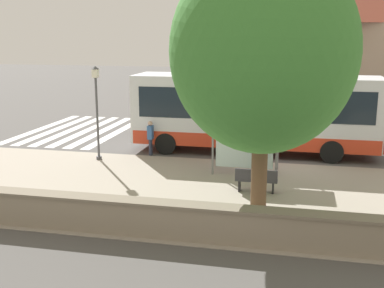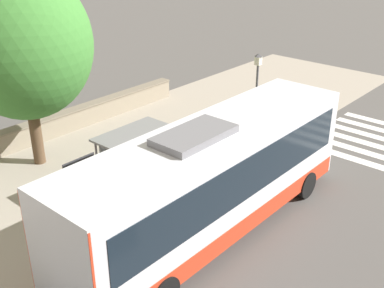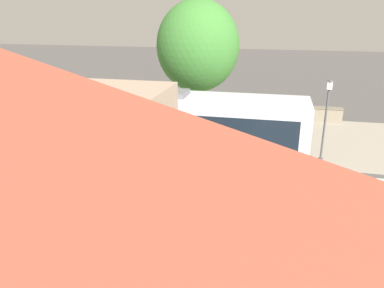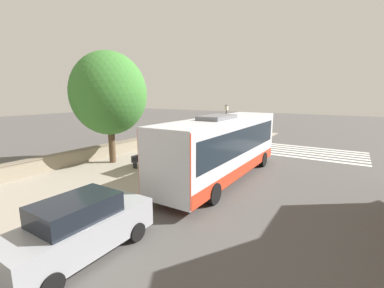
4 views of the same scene
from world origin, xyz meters
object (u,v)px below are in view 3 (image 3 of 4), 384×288
at_px(street_lamp_near, 326,114).
at_px(shade_tree, 198,46).
at_px(bench, 193,126).
at_px(bus, 178,132).
at_px(bus_shelter, 196,111).
at_px(pedestrian, 280,149).
at_px(parked_car_behind_bus, 14,136).

bearing_deg(street_lamp_near, shade_tree, -126.68).
bearing_deg(street_lamp_near, bench, -113.18).
height_order(bus, bench, bus).
xyz_separation_m(bus, shade_tree, (-8.47, -0.92, 3.02)).
xyz_separation_m(bus_shelter, shade_tree, (-4.84, -0.92, 2.95)).
relative_size(bench, shade_tree, 0.19).
distance_m(pedestrian, street_lamp_near, 2.82).
bearing_deg(parked_car_behind_bus, bus_shelter, 109.26).
bearing_deg(pedestrian, bench, -129.78).
bearing_deg(parked_car_behind_bus, bus, 87.05).
xyz_separation_m(bus, street_lamp_near, (-2.87, 6.60, 0.48)).
bearing_deg(street_lamp_near, pedestrian, -58.37).
xyz_separation_m(bench, street_lamp_near, (3.10, 7.24, 1.99)).
distance_m(bench, shade_tree, 5.17).
xyz_separation_m(street_lamp_near, shade_tree, (-5.60, -7.52, 2.53)).
height_order(bus, street_lamp_near, street_lamp_near).
height_order(bus_shelter, bench, bus_shelter).
bearing_deg(bench, parked_car_behind_bus, -56.82).
bearing_deg(street_lamp_near, bus_shelter, -96.62).
distance_m(shade_tree, parked_car_behind_bus, 12.12).
bearing_deg(bus, bus_shelter, 179.95).
distance_m(bus_shelter, bench, 2.89).
distance_m(pedestrian, bench, 6.81).
bearing_deg(bus_shelter, bus, -0.05).
height_order(bus, shade_tree, shade_tree).
relative_size(bench, parked_car_behind_bus, 0.32).
height_order(pedestrian, street_lamp_near, street_lamp_near).
bearing_deg(bench, street_lamp_near, 66.82).
distance_m(bus, shade_tree, 9.04).
xyz_separation_m(bench, parked_car_behind_bus, (5.50, -8.42, 0.45)).
bearing_deg(shade_tree, bus_shelter, 10.80).
xyz_separation_m(pedestrian, shade_tree, (-6.85, -5.50, 4.06)).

